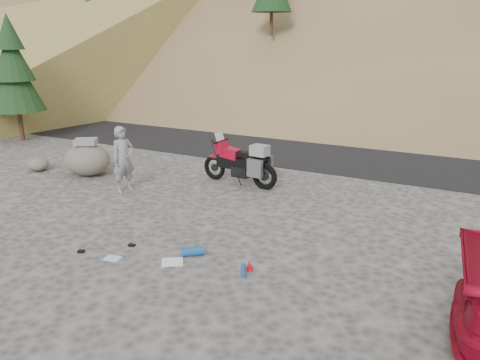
% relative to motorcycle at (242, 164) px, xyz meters
% --- Properties ---
extents(ground, '(140.00, 140.00, 0.00)m').
position_rel_motorcycle_xyz_m(ground, '(-0.01, -3.30, -0.63)').
color(ground, '#413F3C').
rests_on(ground, ground).
extents(road, '(120.00, 7.00, 0.05)m').
position_rel_motorcycle_xyz_m(road, '(-0.01, 5.70, -0.63)').
color(road, black).
rests_on(road, ground).
extents(conifer_verge, '(2.20, 2.20, 5.04)m').
position_rel_motorcycle_xyz_m(conifer_verge, '(-11.01, 1.20, 2.26)').
color(conifer_verge, '#3B2115').
rests_on(conifer_verge, ground).
extents(motorcycle, '(2.49, 0.84, 1.48)m').
position_rel_motorcycle_xyz_m(motorcycle, '(0.00, 0.00, 0.00)').
color(motorcycle, black).
rests_on(motorcycle, ground).
extents(man, '(0.61, 0.76, 1.82)m').
position_rel_motorcycle_xyz_m(man, '(-2.60, -2.05, -0.63)').
color(man, gray).
rests_on(man, ground).
extents(boulder, '(1.83, 1.69, 1.15)m').
position_rel_motorcycle_xyz_m(boulder, '(-4.71, -1.34, -0.13)').
color(boulder, '#524D46').
rests_on(boulder, ground).
extents(small_rock, '(0.87, 0.83, 0.42)m').
position_rel_motorcycle_xyz_m(small_rock, '(-6.49, -1.74, -0.42)').
color(small_rock, '#524D46').
rests_on(small_rock, ground).
extents(gear_white_cloth, '(0.53, 0.52, 0.01)m').
position_rel_motorcycle_xyz_m(gear_white_cloth, '(1.12, -4.99, -0.63)').
color(gear_white_cloth, white).
rests_on(gear_white_cloth, ground).
extents(gear_blue_mat, '(0.45, 0.42, 0.18)m').
position_rel_motorcycle_xyz_m(gear_blue_mat, '(1.30, -4.57, -0.55)').
color(gear_blue_mat, '#174E8F').
rests_on(gear_blue_mat, ground).
extents(gear_bottle, '(0.12, 0.12, 0.25)m').
position_rel_motorcycle_xyz_m(gear_bottle, '(2.57, -4.86, -0.51)').
color(gear_bottle, '#174E8F').
rests_on(gear_bottle, ground).
extents(gear_funnel, '(0.18, 0.18, 0.19)m').
position_rel_motorcycle_xyz_m(gear_funnel, '(2.56, -4.59, -0.54)').
color(gear_funnel, red).
rests_on(gear_funnel, ground).
extents(gear_glove_a, '(0.15, 0.12, 0.04)m').
position_rel_motorcycle_xyz_m(gear_glove_a, '(-0.05, -4.78, -0.61)').
color(gear_glove_a, black).
rests_on(gear_glove_a, ground).
extents(gear_glove_b, '(0.16, 0.14, 0.04)m').
position_rel_motorcycle_xyz_m(gear_glove_b, '(-0.74, -5.48, -0.61)').
color(gear_glove_b, black).
rests_on(gear_glove_b, ground).
extents(gear_blue_cloth, '(0.34, 0.27, 0.01)m').
position_rel_motorcycle_xyz_m(gear_blue_cloth, '(0.00, -5.41, -0.63)').
color(gear_blue_cloth, '#9CCEF1').
rests_on(gear_blue_cloth, ground).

